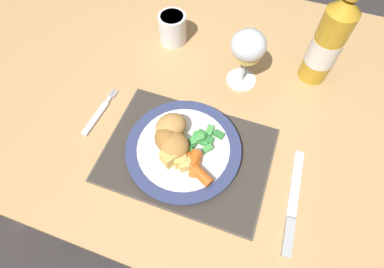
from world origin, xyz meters
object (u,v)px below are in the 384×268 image
dinner_plate (183,149)px  wine_glass (248,48)px  table_knife (292,209)px  fork (98,115)px  drinking_cup (173,28)px  dining_table (193,108)px  bottle (328,42)px

dinner_plate → wine_glass: (0.06, 0.23, 0.09)m
wine_glass → table_knife: bearing=-57.9°
fork → drinking_cup: size_ratio=1.75×
dining_table → wine_glass: (0.10, 0.06, 0.19)m
dinner_plate → drinking_cup: bearing=115.0°
dining_table → fork: 0.25m
bottle → drinking_cup: size_ratio=3.50×
dining_table → drinking_cup: size_ratio=18.52×
table_knife → wine_glass: size_ratio=1.49×
wine_glass → drinking_cup: (-0.20, 0.07, -0.06)m
table_knife → wine_glass: bearing=122.1°
fork → drinking_cup: drinking_cup is taller
table_knife → drinking_cup: 0.51m
dinner_plate → wine_glass: size_ratio=1.63×
fork → table_knife: bearing=-8.5°
bottle → drinking_cup: 0.37m
drinking_cup → dining_table: bearing=-51.7°
dining_table → drinking_cup: drinking_cup is taller
dinner_plate → fork: size_ratio=1.76×
table_knife → fork: bearing=171.5°
wine_glass → drinking_cup: size_ratio=1.89×
dinner_plate → bottle: (0.22, 0.31, 0.09)m
fork → drinking_cup: bearing=75.6°
wine_glass → drinking_cup: wine_glass is taller
dinner_plate → drinking_cup: 0.34m
dining_table → dinner_plate: size_ratio=6.00×
dinner_plate → drinking_cup: (-0.14, 0.30, 0.02)m
dinner_plate → fork: dinner_plate is taller
fork → bottle: 0.53m
dining_table → wine_glass: 0.23m
fork → dinner_plate: bearing=-6.3°
fork → bottle: bottle is taller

